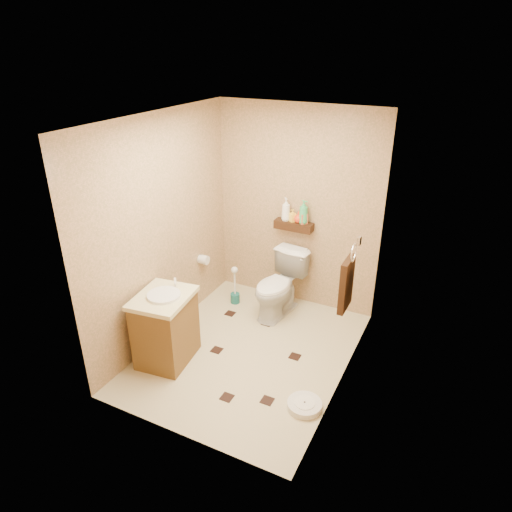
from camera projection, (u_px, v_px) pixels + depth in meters
The scene contains 19 objects.
ground at pixel (249, 352), 4.84m from camera, with size 2.50×2.50×0.00m, color #C2B68E.
wall_back at pixel (297, 209), 5.33m from camera, with size 2.00×0.04×2.40m, color tan.
wall_front at pixel (169, 314), 3.31m from camera, with size 2.00×0.04×2.40m, color tan.
wall_left at pixel (162, 231), 4.72m from camera, with size 0.04×2.50×2.40m, color tan.
wall_right at pixel (351, 271), 3.92m from camera, with size 0.04×2.50×2.40m, color tan.
ceiling at pixel (247, 119), 3.80m from camera, with size 2.00×2.50×0.02m, color silver.
wall_shelf at pixel (294, 226), 5.34m from camera, with size 0.46×0.14×0.10m, color #371B0F.
floor_accents at pixel (250, 353), 4.81m from camera, with size 1.13×1.37×0.01m.
toilet at pixel (279, 285), 5.36m from camera, with size 0.43×0.75×0.76m, color white.
vanity at pixel (166, 327), 4.58m from camera, with size 0.58×0.67×0.87m.
bathroom_scale at pixel (304, 405), 4.10m from camera, with size 0.39×0.39×0.06m.
toilet_brush at pixel (235, 290), 5.66m from camera, with size 0.11×0.11×0.50m.
towel_ring at pixel (347, 282), 4.27m from camera, with size 0.12×0.30×0.76m.
toilet_paper at pixel (204, 260), 5.48m from camera, with size 0.12×0.11×0.12m.
bottle_a at pixel (286, 209), 5.30m from camera, with size 0.10×0.10×0.27m, color white.
bottle_b at pixel (293, 215), 5.30m from camera, with size 0.07×0.07×0.15m, color yellow.
bottle_c at pixel (299, 217), 5.27m from camera, with size 0.11×0.11×0.14m, color red.
bottle_d at pixel (304, 212), 5.22m from camera, with size 0.11×0.11×0.28m, color #3AAE67.
bottle_e at pixel (303, 216), 5.24m from camera, with size 0.08×0.08×0.18m, color #CA6243.
Camera 1 is at (1.81, -3.48, 3.01)m, focal length 32.00 mm.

